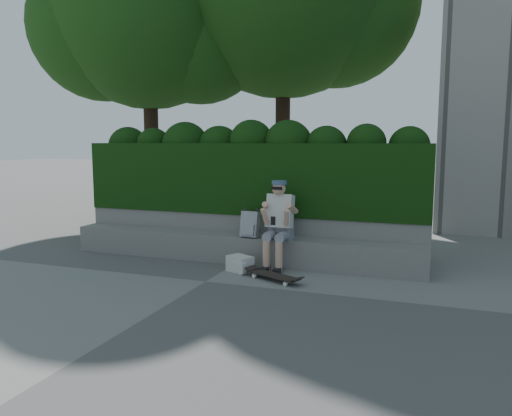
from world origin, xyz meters
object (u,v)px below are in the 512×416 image
at_px(skateboard, 274,276).
at_px(backpack_plaid, 250,224).
at_px(person, 279,221).
at_px(backpack_ground, 240,264).

xyz_separation_m(skateboard, backpack_plaid, (-0.65, 0.77, 0.58)).
height_order(person, backpack_ground, person).
height_order(person, skateboard, person).
relative_size(person, backpack_plaid, 3.32).
relative_size(skateboard, backpack_ground, 2.32).
bearing_deg(backpack_plaid, backpack_ground, -85.77).
height_order(skateboard, backpack_ground, backpack_ground).
distance_m(skateboard, backpack_ground, 0.71).
distance_m(backpack_plaid, backpack_ground, 0.71).
bearing_deg(skateboard, person, 125.24).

